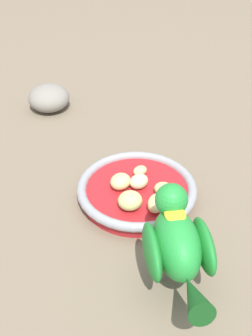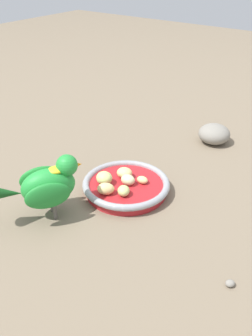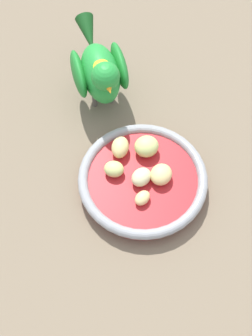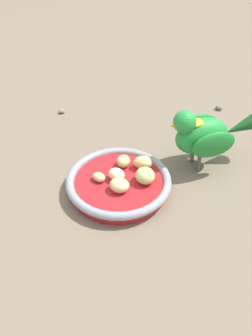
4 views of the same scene
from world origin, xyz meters
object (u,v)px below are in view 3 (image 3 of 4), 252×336
object	(u,v)px
feeding_bowl	(143,181)
apple_piece_0	(161,174)
apple_piece_5	(114,169)
apple_piece_2	(141,177)
apple_piece_3	(121,146)
apple_piece_4	(146,146)
apple_piece_1	(142,198)
parrot	(100,70)

from	to	relation	value
feeding_bowl	apple_piece_0	size ratio (longest dim) A/B	5.48
apple_piece_5	feeding_bowl	bearing A→B (deg)	-150.29
feeding_bowl	apple_piece_2	bearing A→B (deg)	97.38
apple_piece_2	apple_piece_3	bearing A→B (deg)	-17.53
apple_piece_2	feeding_bowl	bearing A→B (deg)	-82.62
apple_piece_0	apple_piece_3	size ratio (longest dim) A/B	0.98
apple_piece_2	apple_piece_5	distance (m)	0.04
apple_piece_4	apple_piece_5	world-z (taller)	apple_piece_4
apple_piece_1	parrot	xyz separation A→B (m)	(0.19, -0.11, 0.05)
apple_piece_1	apple_piece_4	size ratio (longest dim) A/B	0.69
apple_piece_4	parrot	distance (m)	0.15
apple_piece_0	apple_piece_4	world-z (taller)	apple_piece_4
apple_piece_4	apple_piece_3	bearing A→B (deg)	41.00
feeding_bowl	apple_piece_4	distance (m)	0.05
apple_piece_1	parrot	bearing A→B (deg)	-28.85
apple_piece_1	apple_piece_4	world-z (taller)	apple_piece_4
apple_piece_1	apple_piece_4	xyz separation A→B (m)	(0.05, -0.07, 0.01)
feeding_bowl	apple_piece_0	bearing A→B (deg)	-135.64
apple_piece_5	parrot	bearing A→B (deg)	-38.15
apple_piece_3	apple_piece_5	distance (m)	0.04
apple_piece_0	apple_piece_2	distance (m)	0.03
parrot	apple_piece_1	bearing A→B (deg)	2.92
apple_piece_4	parrot	xyz separation A→B (m)	(0.14, -0.04, 0.04)
feeding_bowl	apple_piece_3	world-z (taller)	apple_piece_3
parrot	apple_piece_4	bearing A→B (deg)	16.69
apple_piece_1	apple_piece_2	xyz separation A→B (m)	(0.02, -0.02, 0.00)
apple_piece_3	apple_piece_4	xyz separation A→B (m)	(-0.03, -0.03, 0.00)
apple_piece_0	feeding_bowl	bearing A→B (deg)	44.36
apple_piece_2	parrot	bearing A→B (deg)	-26.04
apple_piece_0	apple_piece_4	xyz separation A→B (m)	(0.05, -0.02, 0.00)
feeding_bowl	apple_piece_1	xyz separation A→B (m)	(-0.02, 0.03, 0.01)
feeding_bowl	apple_piece_4	bearing A→B (deg)	-53.86
feeding_bowl	apple_piece_2	distance (m)	0.02
feeding_bowl	parrot	distance (m)	0.20
apple_piece_5	apple_piece_2	bearing A→B (deg)	-155.87
apple_piece_1	apple_piece_2	bearing A→B (deg)	-44.62
apple_piece_0	parrot	distance (m)	0.20
apple_piece_3	apple_piece_5	size ratio (longest dim) A/B	1.22
apple_piece_3	apple_piece_5	world-z (taller)	apple_piece_3
feeding_bowl	apple_piece_1	size ratio (longest dim) A/B	7.54
apple_piece_1	apple_piece_4	distance (m)	0.09
feeding_bowl	apple_piece_5	bearing A→B (deg)	29.71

